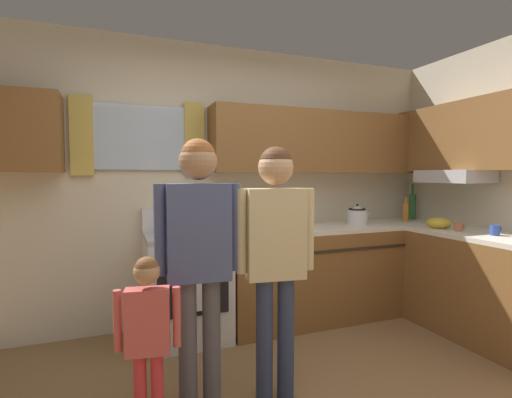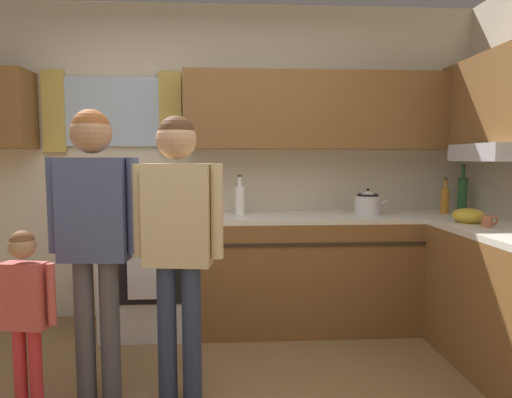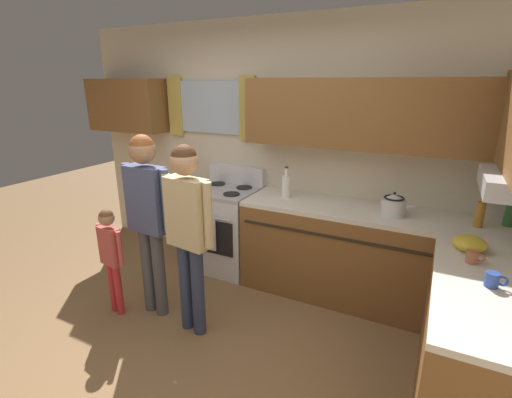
{
  "view_description": "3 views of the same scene",
  "coord_description": "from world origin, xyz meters",
  "px_view_note": "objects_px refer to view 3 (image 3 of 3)",
  "views": [
    {
      "loc": [
        -0.93,
        -1.58,
        1.39
      ],
      "look_at": [
        0.06,
        1.01,
        1.21
      ],
      "focal_mm": 26.07,
      "sensor_mm": 36.0,
      "label": 1
    },
    {
      "loc": [
        0.25,
        -1.89,
        1.34
      ],
      "look_at": [
        0.4,
        0.65,
        1.1
      ],
      "focal_mm": 31.05,
      "sensor_mm": 36.0,
      "label": 2
    },
    {
      "loc": [
        1.62,
        -1.66,
        1.99
      ],
      "look_at": [
        0.35,
        0.86,
        1.09
      ],
      "focal_mm": 25.83,
      "sensor_mm": 36.0,
      "label": 3
    }
  ],
  "objects_px": {
    "mug_cobalt_blue": "(493,280)",
    "mixing_bowl": "(469,244)",
    "bottle_wine_green": "(511,208)",
    "adult_holding_child": "(147,206)",
    "cup_terracotta": "(473,257)",
    "small_child": "(111,250)",
    "bottle_milk_white": "(286,186)",
    "stove_oven": "(225,227)",
    "bottle_oil_amber": "(480,214)",
    "stovetop_kettle": "(394,205)",
    "adult_in_plaid": "(188,220)"
  },
  "relations": [
    {
      "from": "bottle_wine_green",
      "to": "adult_holding_child",
      "type": "distance_m",
      "value": 2.9
    },
    {
      "from": "bottle_oil_amber",
      "to": "adult_in_plaid",
      "type": "height_order",
      "value": "adult_in_plaid"
    },
    {
      "from": "small_child",
      "to": "adult_in_plaid",
      "type": "bearing_deg",
      "value": 8.21
    },
    {
      "from": "stove_oven",
      "to": "bottle_wine_green",
      "type": "distance_m",
      "value": 2.62
    },
    {
      "from": "cup_terracotta",
      "to": "stovetop_kettle",
      "type": "xyz_separation_m",
      "value": [
        -0.57,
        0.69,
        0.06
      ]
    },
    {
      "from": "adult_holding_child",
      "to": "small_child",
      "type": "distance_m",
      "value": 0.52
    },
    {
      "from": "stovetop_kettle",
      "to": "stove_oven",
      "type": "bearing_deg",
      "value": 178.65
    },
    {
      "from": "bottle_milk_white",
      "to": "adult_holding_child",
      "type": "relative_size",
      "value": 0.2
    },
    {
      "from": "bottle_oil_amber",
      "to": "adult_holding_child",
      "type": "xyz_separation_m",
      "value": [
        -2.45,
        -1.02,
        -0.0
      ]
    },
    {
      "from": "bottle_milk_white",
      "to": "stovetop_kettle",
      "type": "xyz_separation_m",
      "value": [
        1.0,
        -0.05,
        -0.02
      ]
    },
    {
      "from": "stove_oven",
      "to": "bottle_oil_amber",
      "type": "height_order",
      "value": "bottle_oil_amber"
    },
    {
      "from": "stovetop_kettle",
      "to": "adult_holding_child",
      "type": "bearing_deg",
      "value": -151.32
    },
    {
      "from": "cup_terracotta",
      "to": "mug_cobalt_blue",
      "type": "relative_size",
      "value": 0.95
    },
    {
      "from": "bottle_milk_white",
      "to": "mug_cobalt_blue",
      "type": "distance_m",
      "value": 1.94
    },
    {
      "from": "adult_holding_child",
      "to": "bottle_milk_white",
      "type": "bearing_deg",
      "value": 52.21
    },
    {
      "from": "bottle_milk_white",
      "to": "small_child",
      "type": "height_order",
      "value": "bottle_milk_white"
    },
    {
      "from": "small_child",
      "to": "bottle_wine_green",
      "type": "bearing_deg",
      "value": 23.98
    },
    {
      "from": "bottle_wine_green",
      "to": "cup_terracotta",
      "type": "relative_size",
      "value": 3.62
    },
    {
      "from": "stove_oven",
      "to": "mixing_bowl",
      "type": "height_order",
      "value": "stove_oven"
    },
    {
      "from": "bottle_oil_amber",
      "to": "cup_terracotta",
      "type": "height_order",
      "value": "bottle_oil_amber"
    },
    {
      "from": "mug_cobalt_blue",
      "to": "mixing_bowl",
      "type": "xyz_separation_m",
      "value": [
        -0.1,
        0.48,
        0.0
      ]
    },
    {
      "from": "mug_cobalt_blue",
      "to": "stovetop_kettle",
      "type": "relative_size",
      "value": 0.42
    },
    {
      "from": "bottle_milk_white",
      "to": "adult_in_plaid",
      "type": "height_order",
      "value": "adult_in_plaid"
    },
    {
      "from": "bottle_wine_green",
      "to": "mixing_bowl",
      "type": "distance_m",
      "value": 0.71
    },
    {
      "from": "stove_oven",
      "to": "mug_cobalt_blue",
      "type": "relative_size",
      "value": 9.58
    },
    {
      "from": "bottle_oil_amber",
      "to": "small_child",
      "type": "height_order",
      "value": "bottle_oil_amber"
    },
    {
      "from": "mug_cobalt_blue",
      "to": "bottle_milk_white",
      "type": "bearing_deg",
      "value": 148.55
    },
    {
      "from": "bottle_wine_green",
      "to": "mixing_bowl",
      "type": "xyz_separation_m",
      "value": [
        -0.3,
        -0.64,
        -0.1
      ]
    },
    {
      "from": "bottle_milk_white",
      "to": "small_child",
      "type": "relative_size",
      "value": 0.32
    },
    {
      "from": "small_child",
      "to": "bottle_milk_white",
      "type": "bearing_deg",
      "value": 47.47
    },
    {
      "from": "bottle_oil_amber",
      "to": "stovetop_kettle",
      "type": "distance_m",
      "value": 0.63
    },
    {
      "from": "bottle_wine_green",
      "to": "bottle_milk_white",
      "type": "bearing_deg",
      "value": -176.73
    },
    {
      "from": "stovetop_kettle",
      "to": "cup_terracotta",
      "type": "bearing_deg",
      "value": -50.57
    },
    {
      "from": "cup_terracotta",
      "to": "adult_in_plaid",
      "type": "bearing_deg",
      "value": -169.27
    },
    {
      "from": "bottle_wine_green",
      "to": "adult_in_plaid",
      "type": "relative_size",
      "value": 0.25
    },
    {
      "from": "adult_in_plaid",
      "to": "small_child",
      "type": "xyz_separation_m",
      "value": [
        -0.76,
        -0.11,
        -0.37
      ]
    },
    {
      "from": "mug_cobalt_blue",
      "to": "small_child",
      "type": "distance_m",
      "value": 2.79
    },
    {
      "from": "mixing_bowl",
      "to": "stove_oven",
      "type": "bearing_deg",
      "value": 166.92
    },
    {
      "from": "bottle_oil_amber",
      "to": "mixing_bowl",
      "type": "bearing_deg",
      "value": -99.13
    },
    {
      "from": "cup_terracotta",
      "to": "stovetop_kettle",
      "type": "distance_m",
      "value": 0.89
    },
    {
      "from": "stovetop_kettle",
      "to": "bottle_wine_green",
      "type": "bearing_deg",
      "value": 10.5
    },
    {
      "from": "adult_in_plaid",
      "to": "bottle_milk_white",
      "type": "bearing_deg",
      "value": 72.18
    },
    {
      "from": "stove_oven",
      "to": "mixing_bowl",
      "type": "distance_m",
      "value": 2.36
    },
    {
      "from": "adult_in_plaid",
      "to": "small_child",
      "type": "relative_size",
      "value": 1.59
    },
    {
      "from": "bottle_milk_white",
      "to": "mug_cobalt_blue",
      "type": "xyz_separation_m",
      "value": [
        1.65,
        -1.01,
        -0.08
      ]
    },
    {
      "from": "adult_holding_child",
      "to": "cup_terracotta",
      "type": "bearing_deg",
      "value": 7.29
    },
    {
      "from": "bottle_oil_amber",
      "to": "adult_in_plaid",
      "type": "distance_m",
      "value": 2.27
    },
    {
      "from": "bottle_oil_amber",
      "to": "mug_cobalt_blue",
      "type": "height_order",
      "value": "bottle_oil_amber"
    },
    {
      "from": "stovetop_kettle",
      "to": "adult_holding_child",
      "type": "height_order",
      "value": "adult_holding_child"
    },
    {
      "from": "bottle_oil_amber",
      "to": "cup_terracotta",
      "type": "relative_size",
      "value": 2.63
    }
  ]
}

